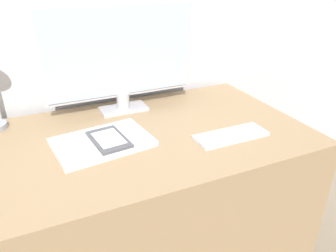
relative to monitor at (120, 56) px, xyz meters
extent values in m
cube|color=#997A56|center=(-0.01, -0.25, -0.60)|extent=(1.26, 0.74, 0.72)
cube|color=#B7B7BC|center=(0.00, 0.00, -0.23)|extent=(0.20, 0.11, 0.01)
cylinder|color=#B7B7BC|center=(0.00, 0.00, -0.19)|extent=(0.06, 0.06, 0.07)
cube|color=#B7B7BC|center=(0.00, 0.00, 0.02)|extent=(0.65, 0.01, 0.38)
cube|color=#ADC6E5|center=(0.00, -0.01, 0.02)|extent=(0.62, 0.01, 0.36)
cube|color=silver|center=(0.29, -0.41, -0.23)|extent=(0.28, 0.10, 0.01)
cube|color=#B7B7BC|center=(0.29, -0.42, -0.23)|extent=(0.26, 0.09, 0.00)
cube|color=silver|center=(-0.16, -0.27, -0.23)|extent=(0.36, 0.27, 0.01)
cube|color=silver|center=(-0.16, -0.27, -0.22)|extent=(0.36, 0.27, 0.01)
cube|color=#4C4C51|center=(-0.14, -0.29, -0.21)|extent=(0.13, 0.19, 0.01)
cube|color=silver|center=(-0.14, -0.29, -0.21)|extent=(0.10, 0.14, 0.00)
camera|label=1|loc=(-0.37, -1.29, 0.34)|focal=35.00mm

